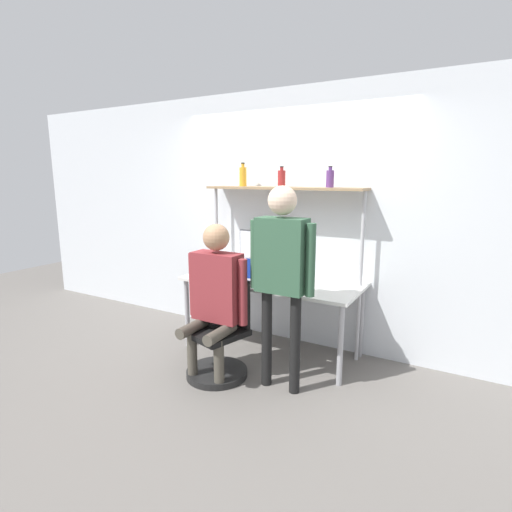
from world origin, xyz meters
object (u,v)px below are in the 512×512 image
(bottle_red, at_px, (282,178))
(bottle_amber, at_px, (243,176))
(monitor, at_px, (265,250))
(laptop, at_px, (254,276))
(office_chair, at_px, (220,347))
(bottle_purple, at_px, (330,178))
(person_standing, at_px, (282,262))
(cell_phone, at_px, (276,286))
(person_seated, at_px, (215,289))

(bottle_red, relative_size, bottle_amber, 0.82)
(monitor, bearing_deg, laptop, -76.82)
(laptop, xyz_separation_m, bottle_amber, (-0.37, 0.40, 0.97))
(laptop, xyz_separation_m, office_chair, (-0.07, -0.51, -0.57))
(monitor, relative_size, bottle_amber, 2.54)
(bottle_purple, bearing_deg, person_standing, -95.56)
(cell_phone, xyz_separation_m, person_standing, (0.27, -0.43, 0.34))
(bottle_purple, bearing_deg, cell_phone, -129.54)
(cell_phone, relative_size, bottle_amber, 0.60)
(person_standing, bearing_deg, bottle_purple, 84.44)
(monitor, relative_size, person_standing, 0.37)
(office_chair, relative_size, bottle_amber, 3.59)
(person_seated, height_order, bottle_amber, bottle_amber)
(bottle_amber, bearing_deg, cell_phone, -34.66)
(office_chair, bearing_deg, person_standing, 5.45)
(monitor, relative_size, bottle_red, 3.09)
(bottle_amber, bearing_deg, laptop, -47.45)
(monitor, height_order, person_standing, person_standing)
(office_chair, height_order, bottle_red, bottle_red)
(person_standing, bearing_deg, laptop, 138.78)
(person_standing, distance_m, bottle_red, 1.17)
(monitor, bearing_deg, office_chair, -88.36)
(monitor, relative_size, office_chair, 0.71)
(cell_phone, xyz_separation_m, person_seated, (-0.33, -0.53, 0.05))
(cell_phone, distance_m, bottle_red, 1.11)
(person_seated, xyz_separation_m, bottle_purple, (0.68, 0.96, 0.96))
(person_seated, bearing_deg, person_standing, 9.12)
(bottle_amber, distance_m, bottle_purple, 0.98)
(monitor, relative_size, cell_phone, 4.24)
(laptop, relative_size, bottle_amber, 1.13)
(person_seated, bearing_deg, bottle_purple, 54.48)
(bottle_red, distance_m, bottle_amber, 0.46)
(laptop, height_order, person_seated, person_seated)
(person_standing, relative_size, bottle_red, 8.43)
(laptop, distance_m, bottle_amber, 1.11)
(monitor, distance_m, bottle_amber, 0.82)
(laptop, xyz_separation_m, cell_phone, (0.25, -0.03, -0.06))
(person_seated, relative_size, bottle_amber, 5.61)
(bottle_amber, bearing_deg, person_standing, -43.97)
(monitor, bearing_deg, cell_phone, -50.93)
(office_chair, height_order, person_standing, person_standing)
(cell_phone, height_order, person_seated, person_seated)
(bottle_red, xyz_separation_m, bottle_amber, (-0.46, 0.00, 0.02))
(office_chair, bearing_deg, person_seated, -105.48)
(laptop, xyz_separation_m, person_seated, (-0.08, -0.55, -0.01))
(person_standing, relative_size, bottle_amber, 6.93)
(bottle_purple, bearing_deg, bottle_amber, 180.00)
(laptop, distance_m, bottle_purple, 1.20)
(bottle_red, height_order, bottle_purple, bottle_red)
(laptop, bearing_deg, person_seated, -98.04)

